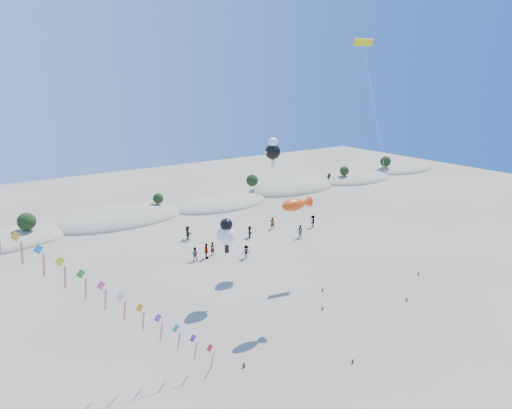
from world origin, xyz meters
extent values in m
ellipsoid|color=gray|center=(0.00, 45.30, 0.00)|extent=(19.00, 10.45, 3.40)
ellipsoid|color=#263C16|center=(0.00, 45.30, 0.94)|extent=(15.20, 6.84, 0.76)
ellipsoid|color=gray|center=(16.00, 43.90, 0.00)|extent=(16.40, 9.02, 2.80)
ellipsoid|color=#263C16|center=(16.00, 43.90, 0.77)|extent=(13.12, 5.90, 0.66)
ellipsoid|color=gray|center=(32.00, 45.70, 0.00)|extent=(18.00, 9.90, 3.80)
ellipsoid|color=#263C16|center=(32.00, 45.70, 1.04)|extent=(14.40, 6.48, 0.72)
ellipsoid|color=gray|center=(48.00, 44.50, 0.00)|extent=(16.80, 9.24, 3.00)
ellipsoid|color=#263C16|center=(48.00, 44.50, 0.83)|extent=(13.44, 6.05, 0.67)
ellipsoid|color=gray|center=(64.00, 45.90, 0.00)|extent=(17.60, 9.68, 3.20)
ellipsoid|color=#263C16|center=(64.00, 45.90, 0.88)|extent=(14.08, 6.34, 0.70)
sphere|color=black|center=(-12.00, 43.40, 2.48)|extent=(2.20, 2.20, 2.20)
sphere|color=black|center=(6.00, 45.40, 2.24)|extent=(1.60, 1.60, 1.60)
sphere|color=black|center=(24.00, 46.80, 2.44)|extent=(2.10, 2.10, 2.10)
sphere|color=black|center=(44.00, 44.10, 2.32)|extent=(1.80, 1.80, 1.80)
sphere|color=black|center=(58.00, 45.60, 2.52)|extent=(2.30, 2.30, 2.30)
cube|color=#3F2D1E|center=(-3.11, 7.23, 0.17)|extent=(0.12, 0.12, 0.35)
cube|color=red|center=(-5.25, 8.16, 1.88)|extent=(1.20, 0.47, 1.27)
cube|color=#E9627C|center=(-5.07, 8.21, 0.78)|extent=(0.19, 0.45, 1.55)
cube|color=#51279D|center=(-6.25, 8.59, 2.76)|extent=(1.20, 0.47, 1.27)
cube|color=#E9627C|center=(-6.07, 8.64, 1.66)|extent=(0.19, 0.45, 1.55)
cube|color=teal|center=(-7.24, 9.03, 3.64)|extent=(1.20, 0.47, 1.27)
cube|color=#E9627C|center=(-7.06, 9.08, 2.54)|extent=(0.19, 0.45, 1.55)
cube|color=purple|center=(-8.24, 9.46, 4.52)|extent=(1.20, 0.47, 1.27)
cube|color=#E9627C|center=(-8.06, 9.51, 3.42)|extent=(0.19, 0.45, 1.55)
cube|color=orange|center=(-9.24, 9.90, 5.39)|extent=(1.20, 0.47, 1.27)
cube|color=#E9627C|center=(-9.06, 9.95, 4.29)|extent=(0.19, 0.45, 1.55)
cube|color=silver|center=(-10.23, 10.33, 6.27)|extent=(1.20, 0.47, 1.27)
cube|color=#E9627C|center=(-10.05, 10.38, 5.17)|extent=(0.19, 0.45, 1.55)
cube|color=#FF5089|center=(-11.23, 10.77, 7.15)|extent=(1.20, 0.47, 1.27)
cube|color=#E9627C|center=(-11.05, 10.82, 6.05)|extent=(0.19, 0.45, 1.55)
cube|color=green|center=(-12.23, 11.20, 8.03)|extent=(1.20, 0.47, 1.27)
cube|color=#E9627C|center=(-12.05, 11.25, 6.93)|extent=(0.19, 0.45, 1.55)
cube|color=yellow|center=(-13.22, 11.63, 8.90)|extent=(1.20, 0.47, 1.27)
cube|color=#E9627C|center=(-13.04, 11.68, 7.80)|extent=(0.19, 0.45, 1.55)
cube|color=blue|center=(-14.22, 12.07, 9.78)|extent=(1.20, 0.47, 1.27)
cube|color=#E9627C|center=(-14.04, 12.12, 8.68)|extent=(0.19, 0.45, 1.55)
cube|color=gold|center=(-15.21, 12.50, 10.66)|extent=(1.20, 0.47, 1.27)
cube|color=#E9627C|center=(-15.03, 12.55, 9.56)|extent=(0.19, 0.45, 1.55)
cube|color=#3F2D1E|center=(3.52, 3.30, 0.15)|extent=(0.10, 0.10, 0.30)
cylinder|color=silver|center=(3.89, 7.25, 4.84)|extent=(0.77, 7.93, 9.70)
ellipsoid|color=#FF440D|center=(4.26, 11.21, 9.69)|extent=(2.22, 0.98, 0.98)
cone|color=#FF440D|center=(5.51, 11.21, 9.69)|extent=(0.89, 0.89, 0.89)
cube|color=#3F2D1E|center=(6.78, 9.95, 0.15)|extent=(0.10, 0.10, 0.30)
cylinder|color=silver|center=(3.90, 13.19, 3.07)|extent=(5.78, 6.51, 6.17)
sphere|color=white|center=(1.02, 16.43, 6.15)|extent=(1.68, 1.68, 1.68)
sphere|color=black|center=(1.02, 16.43, 7.15)|extent=(1.12, 1.12, 1.12)
cube|color=black|center=(1.02, 16.43, 4.91)|extent=(0.35, 0.18, 0.80)
cube|color=#3F2D1E|center=(9.18, 12.51, 0.15)|extent=(0.10, 0.10, 0.30)
cylinder|color=silver|center=(9.40, 16.92, 6.08)|extent=(0.45, 8.84, 12.18)
sphere|color=black|center=(9.61, 21.33, 12.16)|extent=(1.62, 1.62, 1.62)
sphere|color=white|center=(9.61, 21.33, 13.13)|extent=(1.05, 1.05, 1.05)
cube|color=white|center=(9.61, 21.33, 10.95)|extent=(0.35, 0.18, 0.80)
cube|color=white|center=(8.91, 21.33, 12.16)|extent=(0.60, 0.15, 0.25)
cube|color=white|center=(10.31, 21.33, 12.16)|extent=(0.60, 0.15, 0.25)
cube|color=#3F2D1E|center=(14.25, 6.82, 0.15)|extent=(0.10, 0.10, 0.30)
cylinder|color=silver|center=(16.96, 12.93, 11.59)|extent=(5.44, 12.25, 23.20)
cube|color=yellow|center=(19.66, 19.04, 23.18)|extent=(2.22, 0.90, 0.78)
cube|color=black|center=(19.66, 19.06, 23.18)|extent=(2.14, 0.55, 0.19)
cube|color=#3F2D1E|center=(19.78, 9.59, 0.15)|extent=(0.10, 0.10, 0.30)
cylinder|color=silver|center=(18.75, 15.40, 4.30)|extent=(2.08, 11.65, 8.61)
cube|color=black|center=(17.72, 21.22, 8.59)|extent=(0.87, 0.26, 0.89)
imported|color=slate|center=(2.37, 25.88, 0.80)|extent=(0.99, 0.96, 1.61)
imported|color=slate|center=(4.78, 26.26, 0.79)|extent=(0.65, 0.50, 1.58)
imported|color=slate|center=(3.72, 25.70, 0.92)|extent=(1.02, 1.12, 1.83)
imported|color=slate|center=(7.49, 23.27, 0.76)|extent=(1.13, 0.95, 1.52)
imported|color=slate|center=(11.44, 28.52, 0.78)|extent=(0.92, 1.53, 1.57)
imported|color=slate|center=(15.76, 29.58, 0.84)|extent=(0.73, 0.66, 1.68)
imported|color=slate|center=(16.66, 24.83, 0.85)|extent=(0.70, 0.87, 1.71)
imported|color=slate|center=(20.79, 27.09, 0.84)|extent=(1.25, 1.07, 1.68)
imported|color=slate|center=(4.62, 32.34, 0.90)|extent=(0.63, 1.69, 1.79)
camera|label=1|loc=(-16.76, -14.33, 19.21)|focal=30.00mm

